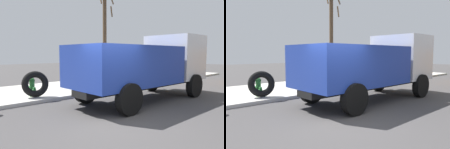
{
  "view_description": "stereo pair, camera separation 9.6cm",
  "coord_description": "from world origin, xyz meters",
  "views": [
    {
      "loc": [
        -4.65,
        -4.61,
        2.08
      ],
      "look_at": [
        1.91,
        2.48,
        1.15
      ],
      "focal_mm": 34.81,
      "sensor_mm": 36.0,
      "label": 1
    },
    {
      "loc": [
        -4.57,
        -4.67,
        2.08
      ],
      "look_at": [
        1.91,
        2.48,
        1.15
      ],
      "focal_mm": 34.81,
      "sensor_mm": 36.0,
      "label": 2
    }
  ],
  "objects": [
    {
      "name": "dump_truck_blue",
      "position": [
        3.17,
        1.53,
        1.61
      ],
      "size": [
        7.0,
        2.8,
        3.0
      ],
      "color": "#1E3899",
      "rests_on": "ground"
    },
    {
      "name": "ground_plane",
      "position": [
        0.0,
        0.0,
        0.0
      ],
      "size": [
        80.0,
        80.0,
        0.0
      ],
      "primitive_type": "plane",
      "color": "#423F3F"
    },
    {
      "name": "sidewalk_curb",
      "position": [
        0.0,
        6.5,
        0.07
      ],
      "size": [
        36.0,
        5.0,
        0.15
      ],
      "primitive_type": "cube",
      "color": "#BCB7AD",
      "rests_on": "ground"
    },
    {
      "name": "fire_hydrant",
      "position": [
        -0.72,
        4.94,
        0.6
      ],
      "size": [
        0.25,
        0.57,
        0.85
      ],
      "color": "#2D8438",
      "rests_on": "sidewalk_curb"
    },
    {
      "name": "loose_tire",
      "position": [
        -0.68,
        4.7,
        0.74
      ],
      "size": [
        1.23,
        0.75,
        1.18
      ],
      "primitive_type": "torus",
      "rotation": [
        1.43,
        0.0,
        -0.28
      ],
      "color": "black",
      "rests_on": "sidewalk_curb"
    },
    {
      "name": "bare_tree",
      "position": [
        4.2,
        5.61,
        3.04
      ],
      "size": [
        1.06,
        1.06,
        5.83
      ],
      "color": "#4C3823",
      "rests_on": "sidewalk_curb"
    }
  ]
}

